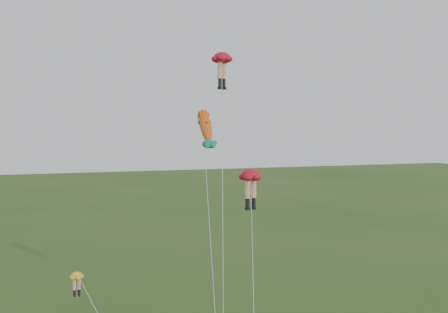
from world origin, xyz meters
name	(u,v)px	position (x,y,z in m)	size (l,w,h in m)	color
legs_kite_red_high	(222,65)	(3.03, 7.51, 18.93)	(4.46, 11.32, 19.80)	#B51225
legs_kite_red_mid	(251,180)	(4.61, 6.38, 11.47)	(3.79, 8.75, 12.20)	#B51225
legs_kite_yellow	(83,290)	(-6.12, 3.15, 6.39)	(4.12, 6.03, 7.25)	yellow
fish_kite	(206,127)	(2.31, 8.82, 14.92)	(2.97, 11.96, 16.40)	gold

